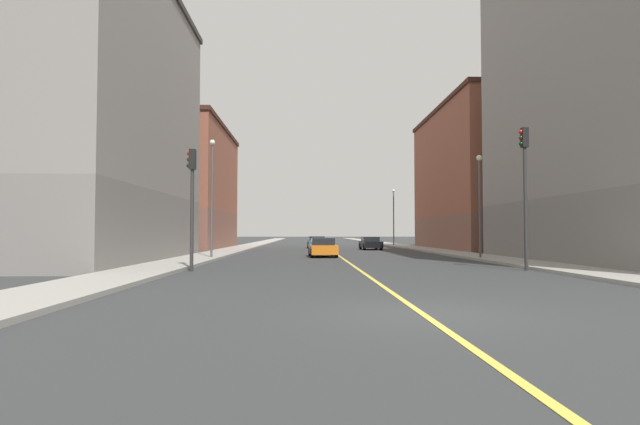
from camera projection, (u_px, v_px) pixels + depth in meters
ground_plane at (422, 314)px, 10.86m from camera, size 400.00×400.00×0.00m
sidewalk_left at (406, 247)px, 60.08m from camera, size 2.90×168.00×0.15m
sidewalk_right at (246, 247)px, 59.54m from camera, size 2.90×168.00×0.15m
lane_center_stripe at (327, 247)px, 59.81m from camera, size 0.16×154.00×0.01m
building_left_mid at (486, 179)px, 51.93m from camera, size 10.45×21.42×14.37m
building_right_corner at (79, 117)px, 30.22m from camera, size 10.45×20.03×17.11m
building_right_midblock at (176, 188)px, 53.05m from camera, size 10.45×19.17×12.71m
traffic_light_left_near at (525, 179)px, 23.28m from camera, size 0.40×0.32×6.52m
traffic_light_right_near at (192, 191)px, 22.83m from camera, size 0.40×0.32×5.46m
street_lamp_left_near at (480, 195)px, 32.28m from camera, size 0.36×0.36×6.49m
street_lamp_right_near at (212, 186)px, 33.10m from camera, size 0.36×0.36×7.62m
street_lamp_left_far at (394, 211)px, 63.79m from camera, size 0.36×0.36×6.97m
car_orange at (323, 248)px, 36.22m from camera, size 2.02×4.28×1.34m
car_black at (370, 243)px, 51.48m from camera, size 1.99×4.43×1.30m
car_teal at (317, 242)px, 56.40m from camera, size 2.07×4.08×1.30m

